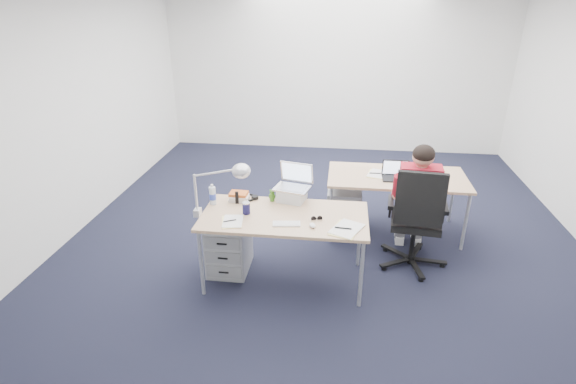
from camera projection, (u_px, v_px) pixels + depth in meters
The scene contains 24 objects.
floor at pixel (323, 241), 5.31m from camera, with size 7.00×7.00×0.00m, color black.
room at pixel (328, 96), 4.62m from camera, with size 6.02×7.02×2.80m.
desk_near at pixel (284, 219), 4.34m from camera, with size 1.60×0.80×0.73m.
desk_far at pixel (397, 180), 5.26m from camera, with size 1.60×0.80×0.73m.
office_chair at pixel (413, 238), 4.72m from camera, with size 0.80×0.80×1.15m.
seated_person at pixel (416, 201), 4.75m from camera, with size 0.42×0.72×1.33m.
drawer_pedestal_near at pixel (229, 246), 4.68m from camera, with size 0.40×0.50×0.55m, color #AEB1B3.
drawer_pedestal_far at pixel (344, 209), 5.48m from camera, with size 0.40×0.50×0.55m, color #AEB1B3.
silver_laptop at pixel (292, 184), 4.56m from camera, with size 0.35×0.27×0.37m, color silver, non-canonical shape.
wireless_keyboard at pixel (287, 224), 4.15m from camera, with size 0.26×0.11×0.01m, color white.
computer_mouse at pixel (312, 225), 4.10m from camera, with size 0.06×0.09×0.03m, color white.
headphones at pixel (247, 197), 4.66m from camera, with size 0.23×0.18×0.04m, color black, non-canonical shape.
can_koozie at pixel (246, 208), 4.33m from camera, with size 0.07×0.07×0.12m, color #171542.
water_bottle at pixel (213, 194), 4.51m from camera, with size 0.07×0.07×0.21m, color silver.
bear_figurine at pixel (272, 195), 4.59m from camera, with size 0.07×0.05×0.13m, color #2A6B1C, non-canonical shape.
book_stack at pixel (239, 196), 4.61m from camera, with size 0.20×0.15×0.09m, color silver.
cordless_phone at pixel (237, 198), 4.54m from camera, with size 0.03×0.02×0.13m, color black.
papers_left at pixel (232, 222), 4.19m from camera, with size 0.18×0.26×0.01m, color #FFF093.
papers_right at pixel (346, 229), 4.05m from camera, with size 0.23×0.32×0.01m, color #FFF093.
sunglasses at pixel (317, 218), 4.23m from camera, with size 0.11×0.05×0.03m, color black, non-canonical shape.
desk_lamp at pixel (213, 189), 4.18m from camera, with size 0.50×0.18×0.57m, color silver, non-canonical shape.
dark_laptop at pixel (396, 170), 5.11m from camera, with size 0.30×0.29×0.22m, color black, non-canonical shape.
far_cup at pixel (418, 169), 5.29m from camera, with size 0.08×0.08×0.11m, color white.
far_papers at pixel (377, 174), 5.29m from camera, with size 0.20×0.28×0.01m, color white.
Camera 1 is at (0.16, -4.64, 2.69)m, focal length 28.00 mm.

